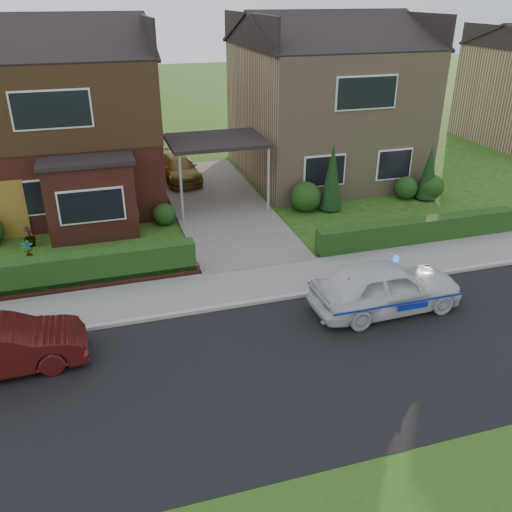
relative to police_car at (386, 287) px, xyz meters
name	(u,v)px	position (x,y,z in m)	size (l,w,h in m)	color
ground	(324,363)	(-2.52, -1.75, -0.71)	(120.00, 120.00, 0.00)	#1A4612
road	(324,363)	(-2.52, -1.75, -0.71)	(60.00, 6.00, 0.02)	black
kerb	(282,298)	(-2.52, 1.30, -0.65)	(60.00, 0.16, 0.12)	#9E9993
sidewalk	(271,281)	(-2.52, 2.35, -0.66)	(60.00, 2.00, 0.10)	slate
driveway	(218,204)	(-2.52, 9.25, -0.65)	(3.80, 12.00, 0.12)	#666059
house_left	(58,106)	(-8.31, 12.15, 3.10)	(7.50, 9.53, 7.25)	maroon
house_right	(324,95)	(3.28, 12.25, 2.95)	(7.50, 8.06, 7.25)	#997F5E
carport_link	(217,142)	(-2.52, 9.21, 1.94)	(3.80, 3.00, 2.77)	black
dwarf_wall	(70,286)	(-8.32, 3.55, -0.53)	(7.70, 0.25, 0.36)	maroon
hedge_left	(71,289)	(-8.32, 3.70, -0.71)	(7.50, 0.55, 0.90)	#153310
hedge_right	(416,243)	(3.28, 3.60, -0.71)	(7.50, 0.55, 0.80)	#153310
shrub_left_mid	(121,216)	(-6.52, 7.55, -0.05)	(1.32, 1.32, 1.32)	#153310
shrub_left_near	(164,214)	(-4.92, 7.85, -0.29)	(0.84, 0.84, 0.84)	#153310
shrub_right_near	(306,197)	(0.68, 7.65, -0.11)	(1.20, 1.20, 1.20)	#153310
shrub_right_mid	(406,188)	(5.28, 7.75, -0.23)	(0.96, 0.96, 0.96)	#153310
shrub_right_far	(431,186)	(6.28, 7.45, -0.17)	(1.08, 1.08, 1.08)	#153310
conifer_a	(332,179)	(1.68, 7.45, 0.59)	(0.90, 0.90, 2.60)	black
conifer_b	(429,174)	(6.08, 7.45, 0.39)	(0.90, 0.90, 2.20)	black
police_car	(386,287)	(0.00, 0.00, 0.00)	(3.85, 4.22, 1.59)	silver
driveway_car	(179,168)	(-3.52, 12.75, -0.06)	(1.50, 3.69, 1.07)	brown
potted_plant_a	(28,251)	(-9.61, 6.09, -0.38)	(0.35, 0.24, 0.67)	gray
potted_plant_b	(58,270)	(-8.64, 4.25, -0.30)	(0.46, 0.37, 0.83)	gray
potted_plant_c	(29,237)	(-9.65, 7.25, -0.36)	(0.39, 0.39, 0.70)	gray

